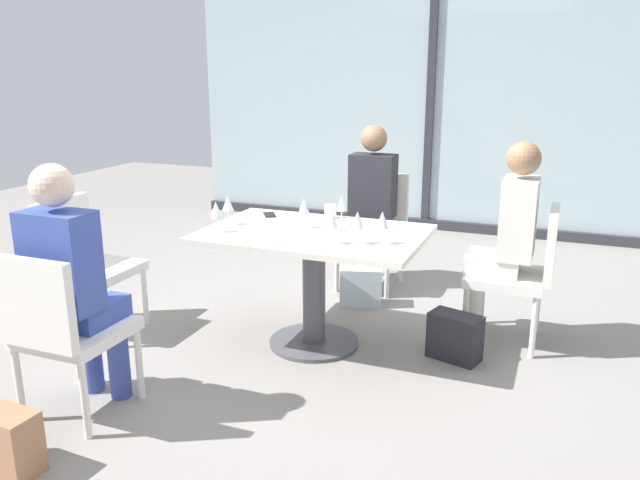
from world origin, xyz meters
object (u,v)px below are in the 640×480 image
at_px(wine_glass_3, 228,204).
at_px(handbag_1, 455,337).
at_px(wine_glass_1, 216,210).
at_px(wine_glass_2, 304,207).
at_px(person_far_right, 507,233).
at_px(chair_side_end, 84,257).
at_px(coffee_cup, 330,211).
at_px(wine_glass_4, 358,221).
at_px(wine_glass_0, 382,221).
at_px(cell_phone_on_table, 269,215).
at_px(wine_glass_5, 332,221).
at_px(chair_far_right, 523,267).
at_px(chair_front_left, 60,325).
at_px(person_front_left, 72,278).
at_px(handbag_0, 361,286).
at_px(wine_glass_6, 342,204).
at_px(person_near_window, 370,200).
at_px(handbag_2, 5,441).
at_px(dining_table_main, 314,260).
at_px(chair_near_window, 374,223).

distance_m(wine_glass_3, handbag_1, 1.59).
relative_size(wine_glass_1, wine_glass_2, 1.00).
xyz_separation_m(person_far_right, wine_glass_3, (-1.62, -0.54, 0.16)).
height_order(chair_side_end, wine_glass_3, wine_glass_3).
xyz_separation_m(wine_glass_3, handbag_1, (1.41, 0.16, -0.72)).
relative_size(wine_glass_2, coffee_cup, 2.06).
height_order(wine_glass_1, wine_glass_4, same).
relative_size(wine_glass_0, cell_phone_on_table, 1.28).
bearing_deg(wine_glass_4, wine_glass_5, -158.81).
xyz_separation_m(chair_side_end, wine_glass_4, (1.79, 0.16, 0.37)).
distance_m(chair_far_right, wine_glass_2, 1.39).
relative_size(chair_front_left, chair_side_end, 1.00).
xyz_separation_m(person_front_left, wine_glass_5, (0.99, 0.92, 0.16)).
height_order(chair_far_right, wine_glass_4, wine_glass_4).
bearing_deg(handbag_0, person_front_left, -130.75).
relative_size(wine_glass_6, coffee_cup, 2.06).
bearing_deg(chair_far_right, person_near_window, 151.21).
xyz_separation_m(wine_glass_3, handbag_0, (0.62, 0.79, -0.72)).
bearing_deg(wine_glass_2, handbag_2, -110.84).
distance_m(wine_glass_2, wine_glass_6, 0.25).
xyz_separation_m(person_near_window, coffee_cup, (-0.03, -0.79, 0.08)).
distance_m(chair_front_left, person_near_window, 2.53).
bearing_deg(person_front_left, cell_phone_on_table, 75.77).
xyz_separation_m(dining_table_main, handbag_0, (0.06, 0.75, -0.41)).
distance_m(chair_side_end, handbag_2, 1.57).
xyz_separation_m(wine_glass_2, cell_phone_on_table, (-0.35, 0.23, -0.13)).
xyz_separation_m(dining_table_main, wine_glass_3, (-0.56, -0.04, 0.31)).
distance_m(wine_glass_1, handbag_2, 1.63).
bearing_deg(wine_glass_3, handbag_2, -96.48).
relative_size(wine_glass_5, handbag_0, 0.62).
relative_size(chair_near_window, person_front_left, 0.69).
xyz_separation_m(person_near_window, person_front_left, (-0.79, -2.28, 0.00)).
relative_size(wine_glass_4, wine_glass_5, 1.00).
bearing_deg(coffee_cup, cell_phone_on_table, -169.74).
height_order(wine_glass_0, wine_glass_6, same).
xyz_separation_m(wine_glass_5, coffee_cup, (-0.22, 0.57, -0.09)).
distance_m(person_near_window, wine_glass_3, 1.32).
distance_m(wine_glass_1, wine_glass_2, 0.52).
bearing_deg(handbag_2, person_near_window, 78.73).
bearing_deg(chair_side_end, coffee_cup, 25.37).
height_order(person_near_window, wine_glass_6, person_near_window).
distance_m(person_far_right, wine_glass_0, 0.88).
bearing_deg(person_front_left, handbag_0, 65.71).
height_order(wine_glass_0, wine_glass_5, same).
relative_size(chair_side_end, wine_glass_6, 4.70).
bearing_deg(wine_glass_2, chair_far_right, 19.30).
bearing_deg(wine_glass_2, handbag_1, 3.82).
height_order(wine_glass_5, handbag_1, wine_glass_5).
xyz_separation_m(chair_front_left, wine_glass_5, (0.99, 1.03, 0.37)).
height_order(wine_glass_3, handbag_1, wine_glass_3).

